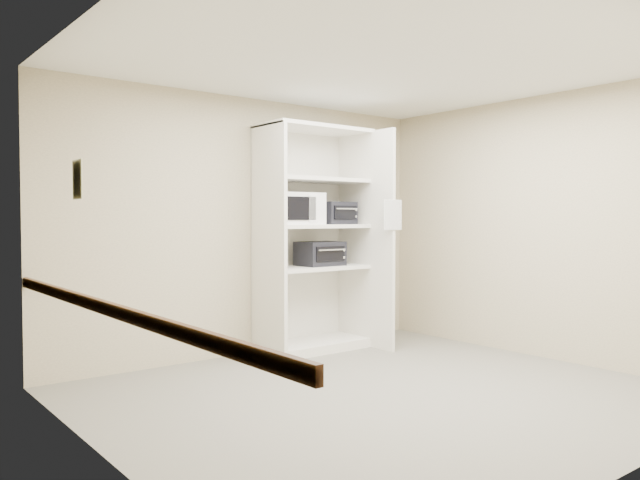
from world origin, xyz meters
TOP-DOWN VIEW (x-y plane):
  - floor at (0.00, 0.00)m, footprint 4.50×4.00m
  - ceiling at (0.00, 0.00)m, footprint 4.50×4.00m
  - wall_back at (0.00, 2.00)m, footprint 4.50×0.02m
  - wall_front at (0.00, -2.00)m, footprint 4.50×0.02m
  - wall_left at (-2.25, 0.00)m, footprint 0.02×4.00m
  - wall_right at (2.25, 0.00)m, footprint 0.02×4.00m
  - shelving_unit at (0.67, 1.70)m, footprint 1.24×0.92m
  - microwave at (0.34, 1.70)m, footprint 0.58×0.46m
  - toaster_oven_upper at (0.88, 1.67)m, footprint 0.46×0.37m
  - toaster_oven_lower at (0.69, 1.68)m, footprint 0.47×0.36m
  - paper_sign at (1.19, 1.07)m, footprint 0.25×0.02m
  - chair_rail at (-2.23, 0.00)m, footprint 0.04×3.98m
  - wall_poster at (-2.24, 0.53)m, footprint 0.01×0.19m

SIDE VIEW (x-z plane):
  - floor at x=0.00m, z-range -0.01..0.01m
  - chair_rail at x=-2.23m, z-range 0.86..0.94m
  - toaster_oven_lower at x=0.69m, z-range 0.92..1.18m
  - shelving_unit at x=0.67m, z-range -0.08..2.34m
  - wall_back at x=0.00m, z-range 0.00..2.70m
  - wall_front at x=0.00m, z-range 0.00..2.70m
  - wall_left at x=-2.25m, z-range 0.00..2.70m
  - wall_right at x=2.25m, z-range 0.00..2.70m
  - paper_sign at x=1.19m, z-range 1.31..1.63m
  - toaster_oven_upper at x=0.88m, z-range 1.37..1.62m
  - microwave at x=0.34m, z-range 1.37..1.70m
  - wall_poster at x=-2.24m, z-range 1.56..1.82m
  - ceiling at x=0.00m, z-range 2.70..2.71m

